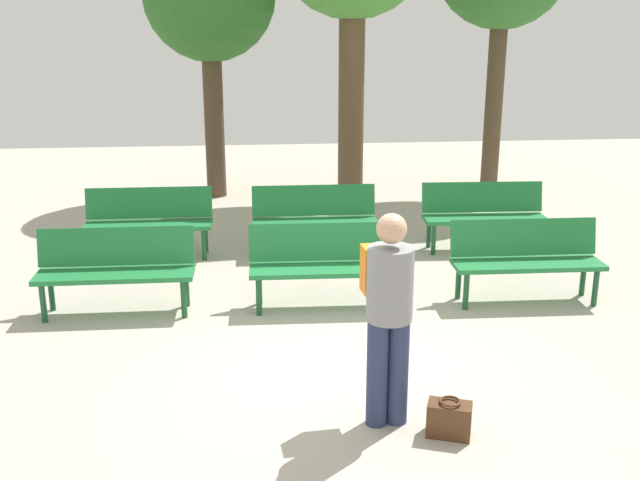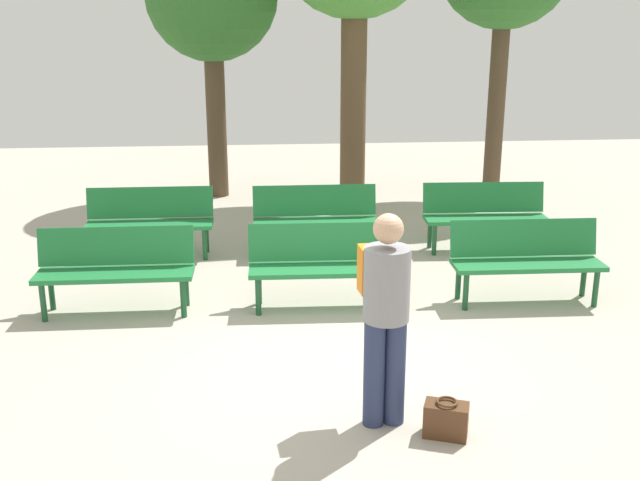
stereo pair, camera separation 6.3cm
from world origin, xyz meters
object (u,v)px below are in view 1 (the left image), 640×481
bench_r0_c2 (526,256)px  bench_r1_c1 (314,215)px  bench_r0_c0 (116,266)px  bench_r1_c0 (149,218)px  bench_r1_c2 (484,212)px  bench_r0_c1 (325,260)px  visitor_with_backpack (388,306)px  handbag (449,419)px

bench_r0_c2 → bench_r1_c1: 2.84m
bench_r0_c0 → bench_r1_c0: (0.11, 1.88, 0.00)m
bench_r0_c0 → bench_r1_c2: bearing=22.1°
bench_r0_c2 → bench_r1_c1: same height
bench_r1_c1 → bench_r1_c2: (2.23, -0.03, 0.00)m
bench_r0_c2 → bench_r1_c1: bearing=139.5°
bench_r0_c1 → bench_r1_c1: size_ratio=1.01×
bench_r0_c2 → visitor_with_backpack: (-1.95, -2.37, 0.43)m
bench_r1_c1 → visitor_with_backpack: visitor_with_backpack is taller
bench_r1_c0 → bench_r1_c2: (4.35, -0.10, 0.00)m
bench_r0_c2 → bench_r1_c0: bearing=156.4°
handbag → bench_r1_c1: bearing=97.5°
bench_r0_c1 → bench_r0_c2: size_ratio=1.00×
bench_r0_c0 → visitor_with_backpack: bearing=-45.3°
bench_r1_c0 → handbag: (2.71, -4.59, -0.37)m
bench_r0_c1 → visitor_with_backpack: bearing=-83.1°
bench_r1_c1 → bench_r1_c0: bearing=178.6°
bench_r1_c2 → bench_r0_c1: bearing=-138.9°
bench_r0_c0 → visitor_with_backpack: visitor_with_backpack is taller
bench_r0_c0 → bench_r0_c2: 4.34m
bench_r1_c1 → bench_r1_c2: same height
bench_r0_c1 → bench_r1_c0: same height
visitor_with_backpack → handbag: 0.95m
handbag → bench_r0_c0: bearing=136.2°
bench_r0_c1 → handbag: (0.65, -2.67, -0.37)m
bench_r0_c2 → bench_r1_c2: same height
bench_r0_c1 → bench_r1_c0: size_ratio=1.01×
bench_r0_c0 → bench_r1_c1: size_ratio=1.00×
bench_r1_c0 → bench_r0_c0: bearing=-92.8°
bench_r0_c0 → bench_r1_c1: 2.87m
bench_r1_c1 → handbag: bearing=-82.0°
bench_r0_c2 → visitor_with_backpack: size_ratio=0.98×
bench_r0_c0 → bench_r0_c1: same height
bench_r0_c1 → handbag: bearing=-74.6°
bench_r1_c0 → handbag: 5.34m
bench_r0_c1 → bench_r1_c2: same height
bench_r1_c2 → bench_r1_c0: bearing=-178.8°
bench_r1_c0 → bench_r1_c2: bearing=-0.9°
bench_r1_c0 → visitor_with_backpack: bearing=-61.8°
bench_r0_c0 → handbag: bearing=-43.5°
bench_r0_c2 → bench_r1_c0: 4.66m
bench_r0_c0 → visitor_with_backpack: (2.39, -2.45, 0.43)m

